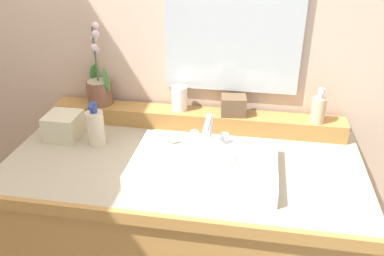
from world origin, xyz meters
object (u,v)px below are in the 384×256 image
sink_basin (204,167)px  lotion_bottle (96,127)px  soap_dispenser (319,109)px  tissue_box (64,126)px  trinket_box (233,105)px  potted_plant (99,85)px  tumbler_cup (180,98)px  soap_bar (171,139)px

sink_basin → lotion_bottle: 0.46m
sink_basin → soap_dispenser: size_ratio=3.51×
tissue_box → trinket_box: bearing=14.8°
soap_dispenser → lotion_bottle: (-0.84, -0.19, -0.06)m
potted_plant → tumbler_cup: 0.35m
potted_plant → tumbler_cup: potted_plant is taller
sink_basin → tumbler_cup: bearing=113.9°
soap_bar → lotion_bottle: size_ratio=0.40×
soap_bar → potted_plant: size_ratio=0.20×
tumbler_cup → lotion_bottle: same height
tumbler_cup → trinket_box: 0.22m
sink_basin → soap_dispenser: 0.52m
trinket_box → tissue_box: trinket_box is taller
lotion_bottle → tissue_box: bearing=168.4°
soap_dispenser → tumbler_cup: (-0.55, 0.02, -0.01)m
soap_bar → potted_plant: bearing=145.5°
soap_bar → trinket_box: size_ratio=0.70×
potted_plant → trinket_box: bearing=-1.3°
sink_basin → lotion_bottle: (-0.44, 0.13, 0.05)m
soap_bar → tumbler_cup: bearing=94.3°
soap_dispenser → sink_basin: bearing=-141.0°
tissue_box → lotion_bottle: bearing=-11.6°
potted_plant → trinket_box: potted_plant is taller
tumbler_cup → trinket_box: (0.22, -0.01, -0.01)m
potted_plant → lotion_bottle: 0.24m
sink_basin → tissue_box: 0.61m
lotion_bottle → potted_plant: bearing=105.9°
potted_plant → lotion_bottle: size_ratio=1.98×
tumbler_cup → trinket_box: tumbler_cup is taller
tumbler_cup → lotion_bottle: size_ratio=0.58×
soap_dispenser → lotion_bottle: soap_dispenser is taller
potted_plant → tumbler_cup: (0.35, -0.00, -0.03)m
tumbler_cup → tissue_box: (-0.43, -0.18, -0.07)m
lotion_bottle → tumbler_cup: bearing=36.7°
sink_basin → soap_bar: 0.17m
potted_plant → tissue_box: potted_plant is taller
potted_plant → trinket_box: 0.57m
soap_dispenser → tissue_box: size_ratio=1.08×
tissue_box → soap_dispenser: bearing=9.1°
sink_basin → tissue_box: (-0.59, 0.16, 0.02)m
potted_plant → tissue_box: 0.23m
sink_basin → trinket_box: 0.36m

